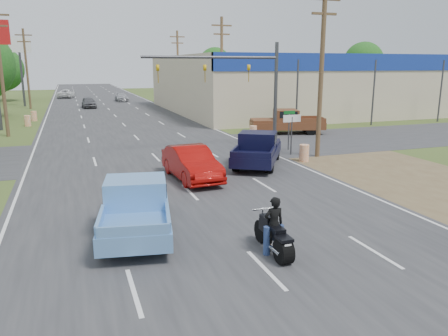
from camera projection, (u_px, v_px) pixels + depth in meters
name	position (u px, v px, depth m)	size (l,w,h in m)	color
ground	(266.00, 270.00, 12.02)	(200.00, 200.00, 0.00)	#3B4A1D
main_road	(115.00, 116.00, 48.72)	(15.00, 180.00, 0.02)	#2D2D30
cross_road	(150.00, 152.00, 28.53)	(120.00, 10.00, 0.02)	#2D2D30
dirt_verge	(368.00, 165.00, 24.76)	(8.00, 18.00, 0.01)	brown
big_box_store	(359.00, 82.00, 58.28)	(50.00, 28.10, 6.60)	#B7A88C
utility_pole_1	(321.00, 69.00, 25.81)	(2.00, 0.28, 10.00)	#4C3823
utility_pole_2	(222.00, 67.00, 42.33)	(2.00, 0.28, 10.00)	#4C3823
utility_pole_3	(178.00, 67.00, 58.85)	(2.00, 0.28, 10.00)	#4C3823
utility_pole_5	(1.00, 68.00, 33.41)	(2.00, 0.28, 10.00)	#4C3823
utility_pole_6	(27.00, 67.00, 55.44)	(2.00, 0.28, 10.00)	#4C3823
tree_2	(1.00, 69.00, 66.84)	(6.72, 6.72, 8.32)	#422D19
tree_3	(364.00, 62.00, 92.67)	(8.40, 8.40, 10.40)	#422D19
tree_5	(215.00, 64.00, 107.58)	(7.98, 7.98, 9.88)	#422D19
barrel_0	(304.00, 153.00, 25.51)	(0.56, 0.56, 1.00)	orange
barrel_1	(253.00, 132.00, 33.44)	(0.56, 0.56, 1.00)	orange
barrel_2	(28.00, 121.00, 40.35)	(0.56, 0.56, 1.00)	orange
barrel_3	(34.00, 116.00, 44.12)	(0.56, 0.56, 1.00)	orange
pole_sign_left_far	(19.00, 53.00, 58.36)	(3.00, 0.35, 9.20)	#3F3F44
lane_sign	(292.00, 125.00, 27.09)	(1.20, 0.08, 2.52)	#3F3F44
street_name_sign	(289.00, 126.00, 28.73)	(0.80, 0.08, 2.61)	#3F3F44
signal_mast	(239.00, 76.00, 28.41)	(9.12, 0.40, 7.00)	#3F3F44
red_convertible	(191.00, 163.00, 21.43)	(1.72, 4.92, 1.62)	#910906
motorcycle	(274.00, 238.00, 12.88)	(0.73, 2.36, 1.20)	black
rider	(274.00, 227.00, 12.87)	(0.61, 0.40, 1.68)	black
blue_pickup	(136.00, 205.00, 14.69)	(3.07, 5.86, 1.85)	black
navy_pickup	(258.00, 148.00, 24.60)	(4.78, 5.93, 1.87)	black
brown_pickup	(285.00, 122.00, 35.88)	(6.37, 3.82, 1.98)	black
distant_car_grey	(89.00, 103.00, 57.60)	(1.67, 4.15, 1.41)	#535357
distant_car_silver	(122.00, 97.00, 68.29)	(1.80, 4.42, 1.28)	#A5A5A9
distant_car_white	(66.00, 94.00, 75.43)	(2.37, 5.15, 1.43)	white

